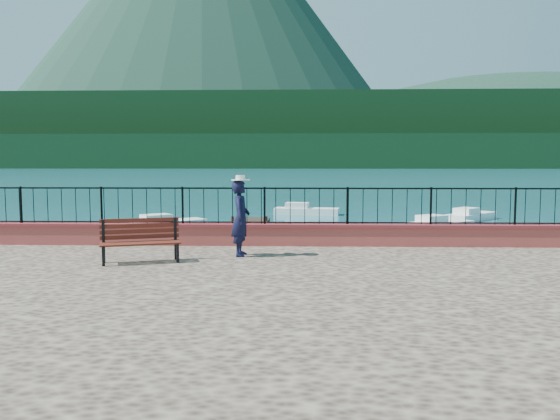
# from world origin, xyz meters

# --- Properties ---
(ground) EXTENTS (2000.00, 2000.00, 0.00)m
(ground) POSITION_xyz_m (0.00, 0.00, 0.00)
(ground) COLOR #19596B
(ground) RESTS_ON ground
(parapet) EXTENTS (28.00, 0.46, 0.58)m
(parapet) POSITION_xyz_m (0.00, 3.70, 1.49)
(parapet) COLOR #A1423A
(parapet) RESTS_ON promenade
(railing) EXTENTS (27.00, 0.05, 0.95)m
(railing) POSITION_xyz_m (0.00, 3.70, 2.25)
(railing) COLOR black
(railing) RESTS_ON parapet
(dock) EXTENTS (2.00, 16.00, 0.30)m
(dock) POSITION_xyz_m (-2.00, 12.00, 0.15)
(dock) COLOR #2D231C
(dock) RESTS_ON ground
(far_forest) EXTENTS (900.00, 60.00, 18.00)m
(far_forest) POSITION_xyz_m (0.00, 300.00, 9.00)
(far_forest) COLOR black
(far_forest) RESTS_ON ground
(foothills) EXTENTS (900.00, 120.00, 44.00)m
(foothills) POSITION_xyz_m (0.00, 360.00, 22.00)
(foothills) COLOR black
(foothills) RESTS_ON ground
(volcano) EXTENTS (560.00, 560.00, 380.00)m
(volcano) POSITION_xyz_m (-120.00, 700.00, 190.00)
(volcano) COLOR #142D23
(volcano) RESTS_ON ground
(companion_hill) EXTENTS (448.00, 384.00, 180.00)m
(companion_hill) POSITION_xyz_m (220.00, 560.00, 0.00)
(companion_hill) COLOR #142D23
(companion_hill) RESTS_ON ground
(park_bench) EXTENTS (1.82, 1.08, 0.96)m
(park_bench) POSITION_xyz_m (-2.90, 1.12, 1.49)
(park_bench) COLOR black
(park_bench) RESTS_ON promenade
(person) EXTENTS (0.44, 0.66, 1.79)m
(person) POSITION_xyz_m (-0.77, 2.05, 2.10)
(person) COLOR black
(person) RESTS_ON promenade
(hat) EXTENTS (0.44, 0.44, 0.12)m
(hat) POSITION_xyz_m (-0.77, 2.05, 3.05)
(hat) COLOR white
(hat) RESTS_ON person
(boat_0) EXTENTS (4.29, 1.41, 0.80)m
(boat_0) POSITION_xyz_m (-3.32, 7.31, 0.40)
(boat_0) COLOR white
(boat_0) RESTS_ON ground
(boat_1) EXTENTS (3.96, 1.62, 0.80)m
(boat_1) POSITION_xyz_m (5.20, 12.12, 0.40)
(boat_1) COLOR silver
(boat_1) RESTS_ON ground
(boat_2) EXTENTS (3.83, 3.08, 0.80)m
(boat_2) POSITION_xyz_m (7.76, 16.90, 0.40)
(boat_2) COLOR silver
(boat_2) RESTS_ON ground
(boat_3) EXTENTS (3.95, 3.51, 0.80)m
(boat_3) POSITION_xyz_m (-6.13, 16.94, 0.40)
(boat_3) COLOR silver
(boat_3) RESTS_ON ground
(boat_4) EXTENTS (4.32, 1.90, 0.80)m
(boat_4) POSITION_xyz_m (1.16, 24.81, 0.40)
(boat_4) COLOR silver
(boat_4) RESTS_ON ground
(boat_5) EXTENTS (3.72, 3.82, 0.80)m
(boat_5) POSITION_xyz_m (10.79, 21.53, 0.40)
(boat_5) COLOR white
(boat_5) RESTS_ON ground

